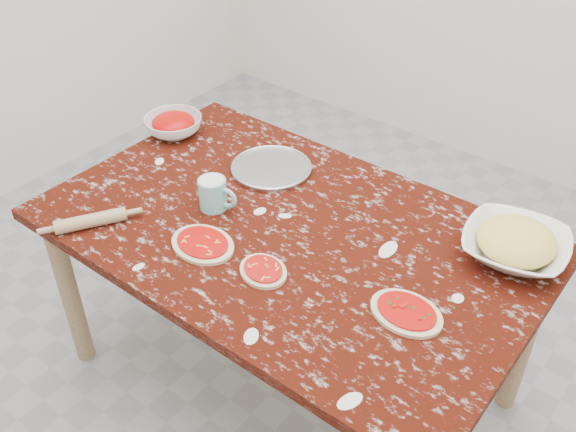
# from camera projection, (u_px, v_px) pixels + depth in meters

# --- Properties ---
(ground) EXTENTS (4.00, 4.00, 0.00)m
(ground) POSITION_uv_depth(u_px,v_px,m) (288.00, 377.00, 2.55)
(ground) COLOR gray
(worktable) EXTENTS (1.60, 1.00, 0.75)m
(worktable) POSITION_uv_depth(u_px,v_px,m) (288.00, 248.00, 2.15)
(worktable) COLOR #310A03
(worktable) RESTS_ON ground
(pizza_tray) EXTENTS (0.34, 0.34, 0.01)m
(pizza_tray) POSITION_uv_depth(u_px,v_px,m) (271.00, 168.00, 2.38)
(pizza_tray) COLOR #B2B2B7
(pizza_tray) RESTS_ON worktable
(sauce_bowl) EXTENTS (0.29, 0.29, 0.07)m
(sauce_bowl) POSITION_uv_depth(u_px,v_px,m) (174.00, 125.00, 2.57)
(sauce_bowl) COLOR white
(sauce_bowl) RESTS_ON worktable
(cheese_bowl) EXTENTS (0.37, 0.37, 0.08)m
(cheese_bowl) POSITION_uv_depth(u_px,v_px,m) (515.00, 247.00, 1.97)
(cheese_bowl) COLOR white
(cheese_bowl) RESTS_ON worktable
(flour_mug) EXTENTS (0.14, 0.09, 0.11)m
(flour_mug) POSITION_uv_depth(u_px,v_px,m) (214.00, 194.00, 2.16)
(flour_mug) COLOR #78C2C7
(flour_mug) RESTS_ON worktable
(pizza_left) EXTENTS (0.23, 0.18, 0.02)m
(pizza_left) POSITION_uv_depth(u_px,v_px,m) (203.00, 244.00, 2.03)
(pizza_left) COLOR beige
(pizza_left) RESTS_ON worktable
(pizza_mid) EXTENTS (0.19, 0.18, 0.02)m
(pizza_mid) POSITION_uv_depth(u_px,v_px,m) (263.00, 271.00, 1.93)
(pizza_mid) COLOR beige
(pizza_mid) RESTS_ON worktable
(pizza_right) EXTENTS (0.22, 0.17, 0.02)m
(pizza_right) POSITION_uv_depth(u_px,v_px,m) (406.00, 313.00, 1.79)
(pizza_right) COLOR beige
(pizza_right) RESTS_ON worktable
(rolling_pin) EXTENTS (0.16, 0.22, 0.05)m
(rolling_pin) POSITION_uv_depth(u_px,v_px,m) (91.00, 221.00, 2.10)
(rolling_pin) COLOR tan
(rolling_pin) RESTS_ON worktable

